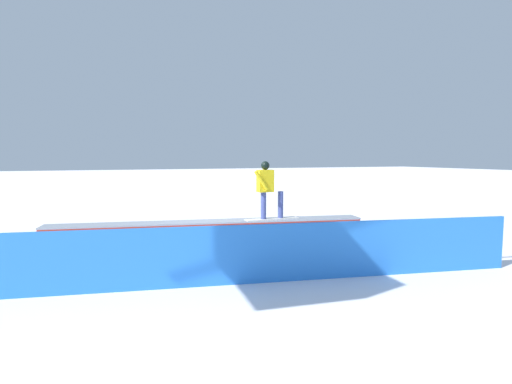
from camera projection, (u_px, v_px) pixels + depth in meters
The scene contains 4 objects.
ground_plane at pixel (210, 243), 10.18m from camera, with size 120.00×120.00×0.00m, color white.
grind_box at pixel (210, 233), 10.16m from camera, with size 7.89×2.03×0.58m.
snowboarder at pixel (267, 188), 10.32m from camera, with size 1.46×0.43×1.50m.
safety_fence at pixel (262, 254), 6.97m from camera, with size 9.67×0.06×1.03m, color blue.
Camera 1 is at (2.65, 9.74, 2.20)m, focal length 28.15 mm.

